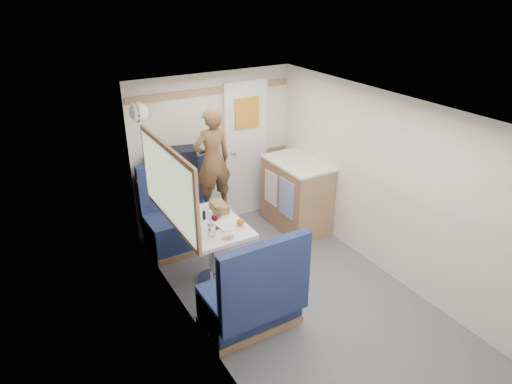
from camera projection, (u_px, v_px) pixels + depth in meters
floor at (316, 312)px, 4.55m from camera, size 4.50×4.50×0.00m
ceiling at (330, 117)px, 3.70m from camera, size 4.50×4.50×0.00m
wall_back at (215, 151)px, 5.88m from camera, size 2.20×0.02×2.00m
wall_left at (212, 259)px, 3.62m from camera, size 0.02×4.50×2.00m
wall_right at (408, 198)px, 4.63m from camera, size 0.02×4.50×2.00m
oak_trim_low at (216, 162)px, 5.93m from camera, size 2.15×0.02×0.08m
oak_trim_high at (213, 91)px, 5.53m from camera, size 2.15×0.02×0.08m
side_window at (167, 185)px, 4.31m from camera, size 0.04×1.30×0.72m
rear_door at (246, 147)px, 6.07m from camera, size 0.62×0.12×1.86m
dinette_table at (212, 236)px, 4.79m from camera, size 0.62×0.92×0.72m
bench_far at (182, 223)px, 5.58m from camera, size 0.90×0.59×1.05m
bench_near at (253, 302)px, 4.23m from camera, size 0.90×0.59×1.05m
ledge at (171, 172)px, 5.53m from camera, size 0.90×0.14×0.04m
dome_light at (139, 112)px, 4.77m from camera, size 0.20×0.20×0.20m
galley_counter at (296, 194)px, 5.93m from camera, size 0.57×0.92×0.92m
person at (212, 161)px, 5.32m from camera, size 0.47×0.31×1.27m
duffel_bag at (172, 160)px, 5.48m from camera, size 0.61×0.40×0.27m
tray at (227, 223)px, 4.70m from camera, size 0.27×0.33×0.02m
orange_fruit at (240, 222)px, 4.62m from camera, size 0.08×0.08×0.08m
cheese_block at (228, 235)px, 4.43m from camera, size 0.11×0.08×0.03m
wine_glass at (215, 218)px, 4.56m from camera, size 0.08×0.08×0.17m
tumbler_left at (211, 230)px, 4.47m from camera, size 0.08×0.08×0.12m
tumbler_right at (218, 214)px, 4.79m from camera, size 0.07×0.07×0.12m
beer_glass at (221, 207)px, 4.94m from camera, size 0.07×0.07×0.11m
pepper_grinder at (204, 215)px, 4.78m from camera, size 0.03×0.03×0.09m
salt_grinder at (210, 215)px, 4.78m from camera, size 0.04×0.04×0.10m
bread_loaf at (219, 208)px, 4.92m from camera, size 0.15×0.26×0.11m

